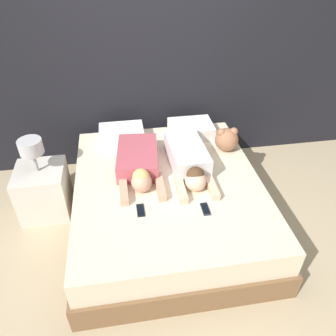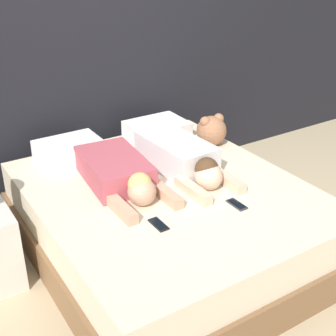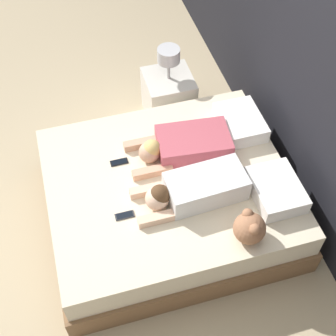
% 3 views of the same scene
% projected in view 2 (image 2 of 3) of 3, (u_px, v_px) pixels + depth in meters
% --- Properties ---
extents(ground_plane, '(12.00, 12.00, 0.00)m').
position_uv_depth(ground_plane, '(168.00, 250.00, 3.35)').
color(ground_plane, tan).
extents(wall_back, '(12.00, 0.06, 2.60)m').
position_uv_depth(wall_back, '(88.00, 38.00, 3.64)').
color(wall_back, black).
rests_on(wall_back, ground_plane).
extents(bed, '(1.75, 2.02, 0.51)m').
position_uv_depth(bed, '(168.00, 220.00, 3.23)').
color(bed, brown).
rests_on(bed, ground_plane).
extents(pillow_head_left, '(0.47, 0.36, 0.14)m').
position_uv_depth(pillow_head_left, '(70.00, 151.00, 3.48)').
color(pillow_head_left, white).
rests_on(pillow_head_left, bed).
extents(pillow_head_right, '(0.47, 0.36, 0.14)m').
position_uv_depth(pillow_head_right, '(157.00, 130.00, 3.85)').
color(pillow_head_right, white).
rests_on(pillow_head_right, bed).
extents(person_left, '(0.44, 0.89, 0.21)m').
position_uv_depth(person_left, '(120.00, 174.00, 3.11)').
color(person_left, '#B24C59').
rests_on(person_left, bed).
extents(person_right, '(0.35, 0.89, 0.22)m').
position_uv_depth(person_right, '(183.00, 159.00, 3.29)').
color(person_right, silver).
rests_on(person_right, bed).
extents(cell_phone_left, '(0.06, 0.15, 0.01)m').
position_uv_depth(cell_phone_left, '(158.00, 224.00, 2.72)').
color(cell_phone_left, black).
rests_on(cell_phone_left, bed).
extents(cell_phone_right, '(0.06, 0.15, 0.01)m').
position_uv_depth(cell_phone_right, '(237.00, 204.00, 2.92)').
color(cell_phone_right, '#2D2D33').
rests_on(cell_phone_right, bed).
extents(plush_toy, '(0.24, 0.24, 0.25)m').
position_uv_depth(plush_toy, '(211.00, 130.00, 3.70)').
color(plush_toy, '#996647').
rests_on(plush_toy, bed).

